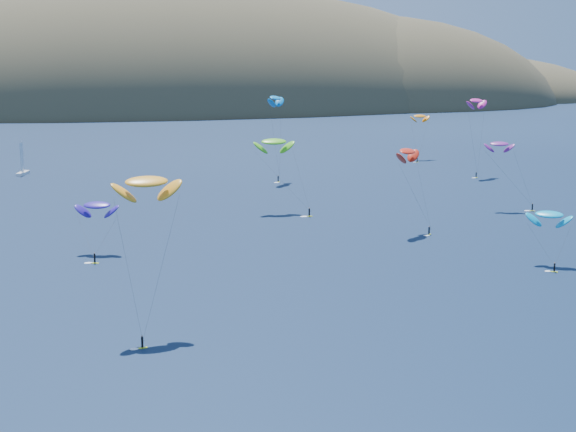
# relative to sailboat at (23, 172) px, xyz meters

# --- Properties ---
(island) EXTENTS (730.00, 300.00, 210.00)m
(island) POSITION_rel_sailboat_xyz_m (104.30, 349.85, -11.71)
(island) COLOR #3D3526
(island) RESTS_ON ground
(sailboat) EXTENTS (10.06, 8.76, 12.07)m
(sailboat) POSITION_rel_sailboat_xyz_m (0.00, 0.00, 0.00)
(sailboat) COLOR white
(sailboat) RESTS_ON ground
(kitesurfer_2) EXTENTS (10.06, 11.86, 24.50)m
(kitesurfer_2) POSITION_rel_sailboat_xyz_m (26.66, -163.97, 20.82)
(kitesurfer_2) COLOR #DBF01A
(kitesurfer_2) RESTS_ON ground
(kitesurfer_3) EXTENTS (12.37, 13.00, 20.55)m
(kitesurfer_3) POSITION_rel_sailboat_xyz_m (66.05, -81.79, 16.76)
(kitesurfer_3) COLOR #DBF01A
(kitesurfer_3) RESTS_ON ground
(kitesurfer_4) EXTENTS (9.06, 10.52, 28.59)m
(kitesurfer_4) POSITION_rel_sailboat_xyz_m (78.78, -33.09, 24.96)
(kitesurfer_4) COLOR #DBF01A
(kitesurfer_4) RESTS_ON ground
(kitesurfer_5) EXTENTS (8.72, 10.70, 11.85)m
(kitesurfer_5) POSITION_rel_sailboat_xyz_m (104.07, -146.82, 8.60)
(kitesurfer_5) COLOR #DBF01A
(kitesurfer_5) RESTS_ON ground
(kitesurfer_6) EXTENTS (11.70, 9.47, 18.91)m
(kitesurfer_6) POSITION_rel_sailboat_xyz_m (122.93, -94.10, 15.84)
(kitesurfer_6) COLOR #DBF01A
(kitesurfer_6) RESTS_ON ground
(kitesurfer_8) EXTENTS (10.15, 10.21, 27.11)m
(kitesurfer_8) POSITION_rel_sailboat_xyz_m (144.80, -40.02, 23.52)
(kitesurfer_8) COLOR #DBF01A
(kitesurfer_8) RESTS_ON ground
(kitesurfer_9) EXTENTS (9.12, 10.43, 20.62)m
(kitesurfer_9) POSITION_rel_sailboat_xyz_m (89.19, -112.91, 17.21)
(kitesurfer_9) COLOR #DBF01A
(kitesurfer_9) RESTS_ON ground
(kitesurfer_10) EXTENTS (9.37, 13.05, 12.09)m
(kitesurfer_10) POSITION_rel_sailboat_xyz_m (20.74, -115.19, 8.71)
(kitesurfer_10) COLOR #DBF01A
(kitesurfer_10) RESTS_ON ground
(kitesurfer_11) EXTENTS (9.66, 12.46, 18.33)m
(kitesurfer_11) POSITION_rel_sailboat_xyz_m (144.79, 3.93, 15.19)
(kitesurfer_11) COLOR #DBF01A
(kitesurfer_11) RESTS_ON ground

